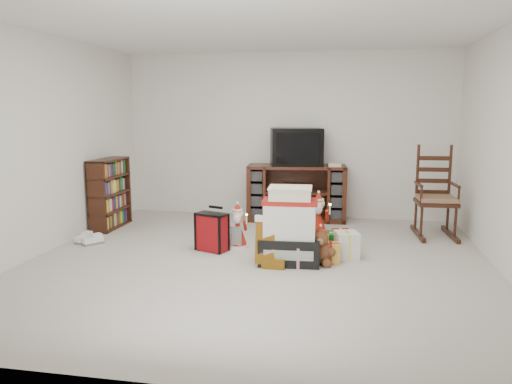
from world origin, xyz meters
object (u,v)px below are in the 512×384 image
teddy_bear (320,249)px  santa_figurine (318,221)px  gift_pile (290,230)px  mrs_claus_figurine (238,230)px  red_suitcase (212,232)px  tv_stand (296,193)px  gift_cluster (327,247)px  crt_television (296,147)px  rocking_chair (435,204)px  sneaker_pair (89,240)px  bookshelf (110,195)px

teddy_bear → santa_figurine: size_ratio=0.61×
gift_pile → teddy_bear: size_ratio=2.15×
teddy_bear → mrs_claus_figurine: (-1.02, 0.49, 0.04)m
gift_pile → red_suitcase: 0.99m
tv_stand → red_suitcase: size_ratio=2.81×
gift_cluster → mrs_claus_figurine: bearing=167.6°
tv_stand → crt_television: (-0.02, 0.03, 0.69)m
red_suitcase → rocking_chair: bearing=46.4°
tv_stand → rocking_chair: size_ratio=1.21×
tv_stand → crt_television: crt_television is taller
tv_stand → gift_cluster: (0.54, -1.88, -0.30)m
rocking_chair → santa_figurine: size_ratio=2.00×
red_suitcase → teddy_bear: bearing=8.7°
sneaker_pair → rocking_chair: bearing=38.6°
rocking_chair → gift_pile: (-1.73, -1.55, -0.06)m
gift_pile → mrs_claus_figurine: gift_pile is taller
mrs_claus_figurine → sneaker_pair: bearing=-174.6°
rocking_chair → tv_stand: bearing=159.4°
santa_figurine → mrs_claus_figurine: size_ratio=1.14×
crt_television → rocking_chair: bearing=-29.8°
bookshelf → teddy_bear: (3.01, -1.18, -0.30)m
tv_stand → bookshelf: bookshelf is taller
tv_stand → bookshelf: bearing=-164.4°
sneaker_pair → crt_television: (2.38, 1.84, 1.06)m
rocking_chair → crt_television: bearing=158.7°
gift_pile → teddy_bear: 0.38m
teddy_bear → crt_television: size_ratio=0.45×
gift_pile → red_suitcase: gift_pile is taller
tv_stand → gift_pile: tv_stand is taller
sneaker_pair → gift_cluster: gift_cluster is taller
santa_figurine → teddy_bear: bearing=-85.1°
teddy_bear → sneaker_pair: bearing=173.7°
mrs_claus_figurine → tv_stand: bearing=72.0°
red_suitcase → teddy_bear: size_ratio=1.40×
rocking_chair → sneaker_pair: rocking_chair is taller
bookshelf → gift_pile: (2.68, -1.17, -0.11)m
santa_figurine → gift_cluster: size_ratio=0.64×
bookshelf → red_suitcase: (1.73, -0.90, -0.24)m
tv_stand → gift_pile: 2.13m
gift_pile → gift_cluster: gift_pile is taller
tv_stand → mrs_claus_figurine: tv_stand is taller
teddy_bear → sneaker_pair: 2.90m
bookshelf → sneaker_pair: size_ratio=2.67×
sneaker_pair → mrs_claus_figurine: bearing=27.9°
bookshelf → gift_cluster: bearing=-16.7°
tv_stand → mrs_claus_figurine: bearing=-113.1°
rocking_chair → bookshelf: bearing=-178.8°
rocking_chair → sneaker_pair: (-4.28, -1.24, -0.38)m
mrs_claus_figurine → gift_cluster: (1.08, -0.24, -0.09)m
red_suitcase → crt_television: bearing=88.5°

